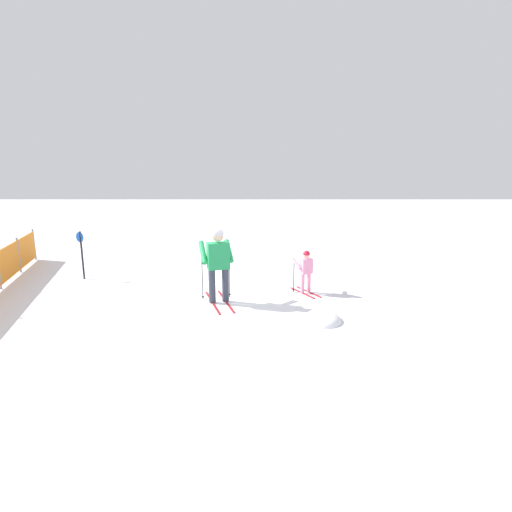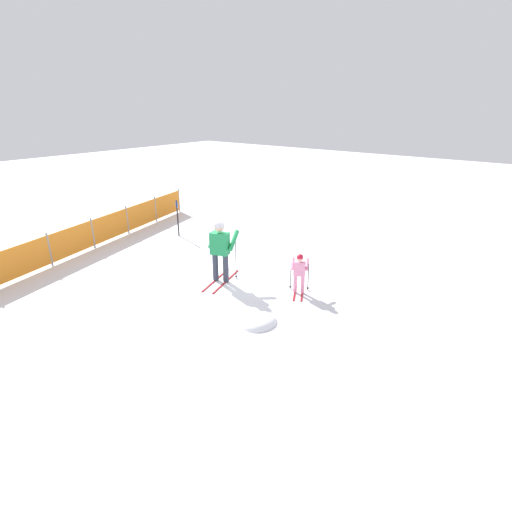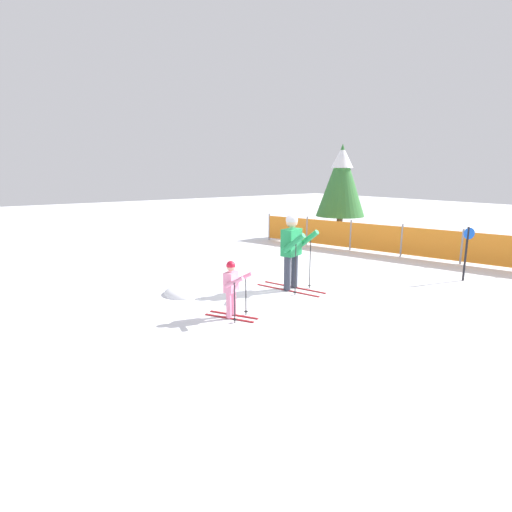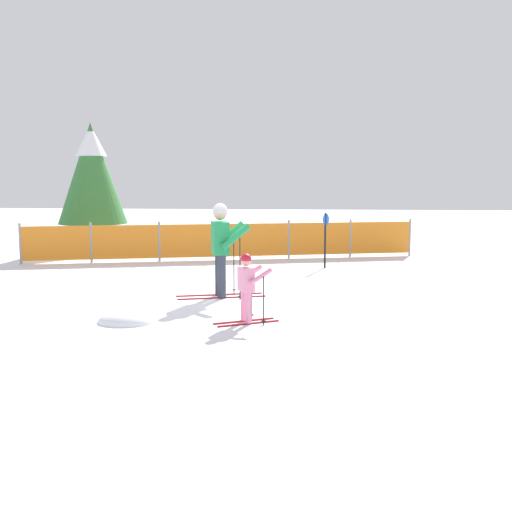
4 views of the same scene
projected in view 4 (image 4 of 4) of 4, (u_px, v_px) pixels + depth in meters
The scene contains 7 objects.
ground_plane at pixel (236, 294), 11.99m from camera, with size 60.00×60.00×0.00m, color white.
skier_adult at pixel (222, 241), 11.64m from camera, with size 1.65×0.90×1.71m.
skier_child at pixel (247, 283), 9.61m from camera, with size 0.98×0.70×1.06m.
safety_fence at pixel (225, 240), 16.85m from camera, with size 10.00×2.76×1.03m.
conifer_far at pixel (92, 172), 18.83m from camera, with size 2.02×2.02×3.75m.
trail_marker at pixel (325, 234), 15.34m from camera, with size 0.15×0.25×1.32m.
snow_mound at pixel (127, 322), 9.73m from camera, with size 0.88×0.75×0.35m, color white.
Camera 4 is at (1.46, -11.72, 2.21)m, focal length 45.00 mm.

